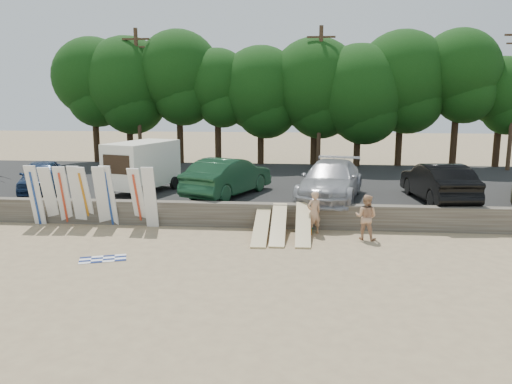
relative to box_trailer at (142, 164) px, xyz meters
The scene contains 27 objects.
ground 9.65m from the box_trailer, 43.94° to the right, with size 120.00×120.00×0.00m, color tan.
seawall 7.81m from the box_trailer, 27.54° to the right, with size 44.00×0.50×1.00m, color #6B6356.
parking_lot 8.04m from the box_trailer, 30.29° to the left, with size 44.00×14.50×0.70m, color #282828.
treeline 13.22m from the box_trailer, 60.85° to the left, with size 32.55×6.79×9.13m.
utility_poles 13.34m from the box_trailer, 47.13° to the left, with size 25.80×0.26×9.00m.
box_trailer is the anchor object (origin of this frame).
car_0 5.04m from the box_trailer, behind, with size 1.79×4.45×1.52m, color #16294E.
car_1 4.32m from the box_trailer, ahead, with size 1.88×5.40×1.78m, color #163E24.
car_2 9.11m from the box_trailer, ahead, with size 2.43×5.98×1.74m, color #A5A4AA.
car_3 13.80m from the box_trailer, ahead, with size 1.82×5.21×1.72m, color black.
surfboard_upright_0 5.32m from the box_trailer, 127.90° to the right, with size 0.50×0.06×2.60m, color white.
surfboard_upright_1 4.92m from the box_trailer, 123.47° to the right, with size 0.50×0.06×2.60m, color white.
surfboard_upright_2 4.61m from the box_trailer, 117.24° to the right, with size 0.50×0.06×2.60m, color white.
surfboard_upright_3 4.35m from the box_trailer, 110.33° to the right, with size 0.50×0.06×2.60m, color white.
surfboard_upright_4 4.23m from the box_trailer, 106.69° to the right, with size 0.50×0.06×2.60m, color white.
surfboard_upright_5 4.14m from the box_trailer, 96.13° to the right, with size 0.50×0.06×2.60m, color white.
surfboard_upright_6 4.05m from the box_trailer, 92.22° to the right, with size 0.50×0.06×2.60m, color white.
surfboard_upright_7 4.25m from the box_trailer, 75.12° to the right, with size 0.50×0.06×2.60m, color white.
surfboard_upright_8 4.54m from the box_trailer, 68.52° to the right, with size 0.50×0.06×2.60m, color white.
surfboard_low_0 8.24m from the box_trailer, 39.46° to the right, with size 0.56×3.00×0.07m, color #D3BC85.
surfboard_low_1 8.67m from the box_trailer, 36.17° to the right, with size 0.56×3.00×0.07m, color #D3BC85.
surfboard_low_2 9.42m from the box_trailer, 32.77° to the right, with size 0.56×3.00×0.07m, color #D3BC85.
beachgoer_a 9.40m from the box_trailer, 27.98° to the right, with size 0.62×0.40×1.69m, color tan.
beachgoer_b 11.37m from the box_trailer, 26.07° to the right, with size 0.83×0.65×1.71m, color tan.
cooler 9.18m from the box_trailer, 27.45° to the right, with size 0.38×0.30×0.32m, color #248435.
gear_bag 9.38m from the box_trailer, 29.61° to the right, with size 0.30×0.25×0.22m, color #CC6218.
beach_towel 8.54m from the box_trailer, 81.42° to the right, with size 1.50×1.50×0.00m, color white.
Camera 1 is at (0.97, -16.87, 5.25)m, focal length 35.00 mm.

